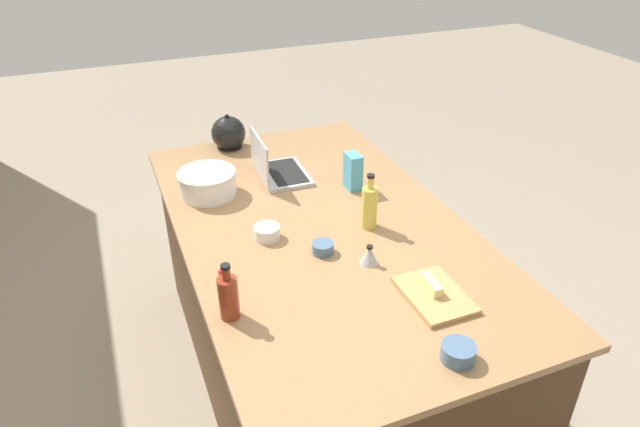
# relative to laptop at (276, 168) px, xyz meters

# --- Properties ---
(ground_plane) EXTENTS (12.00, 12.00, 0.00)m
(ground_plane) POSITION_rel_laptop_xyz_m (-0.48, -0.03, -0.95)
(ground_plane) COLOR gray
(island_counter) EXTENTS (2.00, 1.14, 0.90)m
(island_counter) POSITION_rel_laptop_xyz_m (-0.48, -0.03, -0.50)
(island_counter) COLOR #4C331E
(island_counter) RESTS_ON ground
(laptop) EXTENTS (0.32, 0.24, 0.22)m
(laptop) POSITION_rel_laptop_xyz_m (0.00, 0.00, 0.00)
(laptop) COLOR #B7B7BC
(laptop) RESTS_ON island_counter
(mixing_bowl_large) EXTENTS (0.26, 0.26, 0.12)m
(mixing_bowl_large) POSITION_rel_laptop_xyz_m (-0.05, 0.34, 0.01)
(mixing_bowl_large) COLOR white
(mixing_bowl_large) RESTS_ON island_counter
(bottle_soy) EXTENTS (0.07, 0.07, 0.21)m
(bottle_soy) POSITION_rel_laptop_xyz_m (-0.90, 0.46, 0.04)
(bottle_soy) COLOR maroon
(bottle_soy) RESTS_ON island_counter
(bottle_oil) EXTENTS (0.07, 0.07, 0.24)m
(bottle_oil) POSITION_rel_laptop_xyz_m (-0.57, -0.21, 0.05)
(bottle_oil) COLOR #DBC64C
(bottle_oil) RESTS_ON island_counter
(kettle) EXTENTS (0.21, 0.18, 0.20)m
(kettle) POSITION_rel_laptop_xyz_m (0.42, 0.12, 0.03)
(kettle) COLOR black
(kettle) RESTS_ON island_counter
(cutting_board) EXTENTS (0.27, 0.20, 0.02)m
(cutting_board) POSITION_rel_laptop_xyz_m (-1.07, -0.22, -0.04)
(cutting_board) COLOR tan
(cutting_board) RESTS_ON island_counter
(butter_stick_left) EXTENTS (0.11, 0.04, 0.04)m
(butter_stick_left) POSITION_rel_laptop_xyz_m (-1.04, -0.22, -0.01)
(butter_stick_left) COLOR #F4E58C
(butter_stick_left) RESTS_ON cutting_board
(ramekin_small) EXTENTS (0.11, 0.11, 0.05)m
(ramekin_small) POSITION_rel_laptop_xyz_m (-0.49, 0.20, -0.02)
(ramekin_small) COLOR white
(ramekin_small) RESTS_ON island_counter
(ramekin_medium) EXTENTS (0.08, 0.08, 0.04)m
(ramekin_medium) POSITION_rel_laptop_xyz_m (-0.67, 0.03, -0.03)
(ramekin_medium) COLOR slate
(ramekin_medium) RESTS_ON island_counter
(ramekin_wide) EXTENTS (0.10, 0.10, 0.05)m
(ramekin_wide) POSITION_rel_laptop_xyz_m (-1.34, -0.13, -0.02)
(ramekin_wide) COLOR slate
(ramekin_wide) RESTS_ON island_counter
(kitchen_timer) EXTENTS (0.07, 0.07, 0.08)m
(kitchen_timer) POSITION_rel_laptop_xyz_m (-0.80, -0.10, -0.01)
(kitchen_timer) COLOR #B2B2B7
(kitchen_timer) RESTS_ON island_counter
(candy_bag) EXTENTS (0.09, 0.06, 0.17)m
(candy_bag) POSITION_rel_laptop_xyz_m (-0.24, -0.29, 0.04)
(candy_bag) COLOR #4CA5CC
(candy_bag) RESTS_ON island_counter
(candy_0) EXTENTS (0.02, 0.02, 0.02)m
(candy_0) POSITION_rel_laptop_xyz_m (0.16, 0.34, -0.04)
(candy_0) COLOR green
(candy_0) RESTS_ON island_counter
(candy_1) EXTENTS (0.02, 0.02, 0.02)m
(candy_1) POSITION_rel_laptop_xyz_m (-0.66, 0.43, -0.04)
(candy_1) COLOR red
(candy_1) RESTS_ON island_counter
(candy_3) EXTENTS (0.02, 0.02, 0.02)m
(candy_3) POSITION_rel_laptop_xyz_m (0.14, 0.02, -0.04)
(candy_3) COLOR yellow
(candy_3) RESTS_ON island_counter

